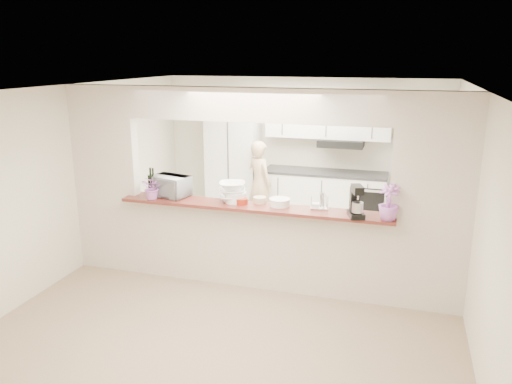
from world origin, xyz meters
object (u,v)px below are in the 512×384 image
at_px(stand_mixer, 356,203).
at_px(refrigerator, 423,184).
at_px(person, 260,184).
at_px(toaster_oven, 170,186).

bearing_deg(stand_mixer, refrigerator, 73.91).
bearing_deg(refrigerator, stand_mixer, -106.09).
xyz_separation_m(refrigerator, stand_mixer, (-0.80, -2.79, 0.41)).
relative_size(refrigerator, person, 1.15).
height_order(refrigerator, person, refrigerator).
height_order(toaster_oven, person, person).
distance_m(toaster_oven, stand_mixer, 2.40).
height_order(toaster_oven, stand_mixer, stand_mixer).
bearing_deg(refrigerator, person, -172.48).
bearing_deg(stand_mixer, person, 127.13).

